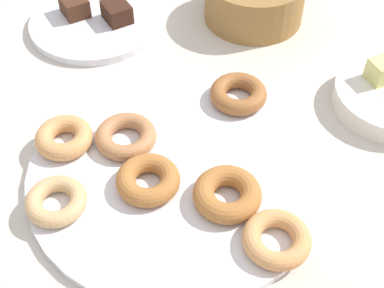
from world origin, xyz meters
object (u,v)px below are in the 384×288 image
at_px(donut_4, 147,179).
at_px(brownie_far, 117,12).
at_px(donut_5, 277,239).
at_px(melon_chunk_left, 381,71).
at_px(donut_2, 64,138).
at_px(brownie_near, 74,6).
at_px(donut_plate, 176,171).
at_px(donut_6, 56,201).
at_px(donut_0, 238,94).
at_px(cake_plate, 95,22).
at_px(donut_3, 227,194).
at_px(donut_1, 126,136).

height_order(donut_4, brownie_far, brownie_far).
distance_m(donut_5, melon_chunk_left, 0.35).
bearing_deg(melon_chunk_left, donut_4, -101.84).
distance_m(donut_4, melon_chunk_left, 0.41).
height_order(donut_2, brownie_near, brownie_near).
xyz_separation_m(donut_plate, donut_6, (-0.05, -0.16, 0.02)).
bearing_deg(donut_5, brownie_near, 172.51).
height_order(donut_0, cake_plate, donut_0).
relative_size(brownie_near, brownie_far, 1.00).
xyz_separation_m(donut_2, donut_5, (0.32, 0.11, -0.00)).
distance_m(donut_3, brownie_far, 0.45).
distance_m(donut_0, brownie_far, 0.30).
relative_size(donut_4, brownie_near, 1.67).
xyz_separation_m(donut_5, brownie_near, (-0.59, 0.08, 0.01)).
bearing_deg(melon_chunk_left, donut_plate, -103.03).
xyz_separation_m(cake_plate, brownie_near, (-0.04, -0.02, 0.02)).
relative_size(donut_plate, cake_plate, 1.73).
relative_size(donut_plate, donut_3, 4.56).
distance_m(cake_plate, brownie_near, 0.05).
distance_m(donut_5, brownie_far, 0.54).
height_order(donut_1, donut_4, donut_4).
distance_m(donut_plate, donut_1, 0.09).
xyz_separation_m(donut_plate, donut_0, (-0.05, 0.17, 0.02)).
height_order(donut_5, cake_plate, donut_5).
xyz_separation_m(donut_plate, cake_plate, (-0.38, 0.11, 0.00)).
bearing_deg(cake_plate, melon_chunk_left, 27.53).
height_order(donut_plate, donut_0, donut_0).
relative_size(donut_2, donut_5, 0.96).
relative_size(donut_plate, donut_1, 4.69).
relative_size(donut_0, melon_chunk_left, 2.52).
bearing_deg(donut_plate, donut_1, -164.83).
bearing_deg(donut_1, donut_6, -75.74).
relative_size(donut_6, brownie_near, 1.55).
distance_m(donut_3, donut_4, 0.11).
xyz_separation_m(donut_5, melon_chunk_left, (-0.10, 0.34, 0.03)).
relative_size(donut_5, donut_6, 1.07).
bearing_deg(donut_0, donut_3, -48.04).
bearing_deg(brownie_near, donut_3, -8.86).
bearing_deg(donut_0, donut_1, -102.33).
relative_size(donut_5, brownie_near, 1.65).
bearing_deg(donut_4, donut_plate, 86.95).
distance_m(donut_plate, donut_4, 0.05).
bearing_deg(donut_1, brownie_near, 160.12).
height_order(donut_2, donut_3, donut_3).
relative_size(cake_plate, melon_chunk_left, 6.82).
distance_m(donut_0, donut_3, 0.20).
height_order(donut_0, donut_6, donut_0).
distance_m(donut_plate, donut_0, 0.17).
bearing_deg(donut_1, donut_0, 77.67).
bearing_deg(cake_plate, donut_4, -23.35).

